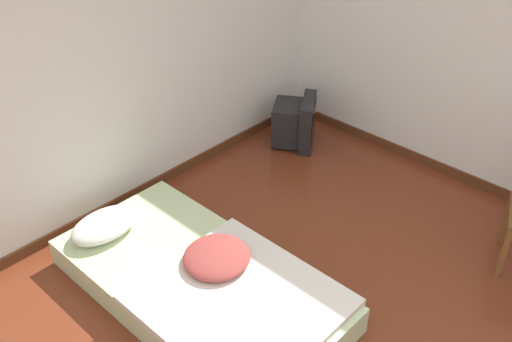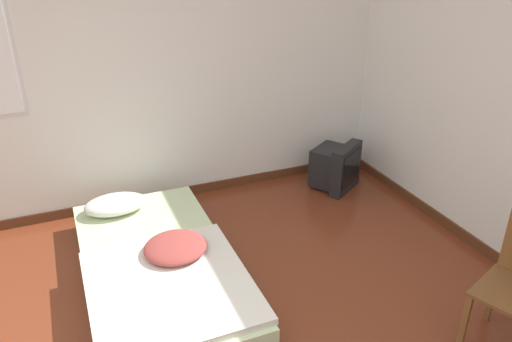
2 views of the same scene
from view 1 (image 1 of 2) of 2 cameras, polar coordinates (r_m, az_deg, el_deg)
wall_back at (r=4.09m, az=-21.42°, el=8.51°), size 7.88×0.08×2.60m
mattress_bed at (r=3.92m, az=-5.70°, el=-10.97°), size 1.06×2.04×0.35m
crt_tv at (r=5.48m, az=3.99°, el=4.87°), size 0.55×0.54×0.48m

